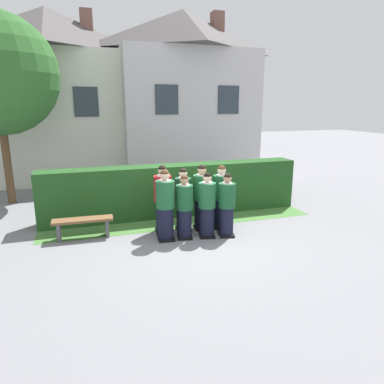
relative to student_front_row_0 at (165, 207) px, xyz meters
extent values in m
plane|color=slate|center=(0.72, -0.09, -0.80)|extent=(60.00, 60.00, 0.00)
cylinder|color=black|center=(0.00, 0.00, -0.41)|extent=(0.37, 0.37, 0.77)
cube|color=black|center=(0.00, 0.00, -0.78)|extent=(0.44, 0.52, 0.05)
cylinder|color=#1E5B33|center=(0.00, 0.00, 0.29)|extent=(0.44, 0.44, 0.64)
cylinder|color=white|center=(0.00, 0.00, 0.62)|extent=(0.27, 0.27, 0.03)
cube|color=navy|center=(0.02, 0.21, 0.42)|extent=(0.04, 0.02, 0.28)
sphere|color=beige|center=(0.00, 0.00, 0.74)|extent=(0.22, 0.22, 0.22)
sphere|color=#472D19|center=(0.00, 0.00, 0.78)|extent=(0.20, 0.20, 0.20)
cylinder|color=black|center=(0.45, -0.04, -0.45)|extent=(0.34, 0.34, 0.71)
cube|color=black|center=(0.45, -0.04, -0.78)|extent=(0.44, 0.51, 0.05)
cylinder|color=#19512D|center=(0.45, -0.04, 0.19)|extent=(0.40, 0.40, 0.58)
cylinder|color=white|center=(0.45, -0.04, 0.49)|extent=(0.25, 0.25, 0.03)
cube|color=#236038|center=(0.50, 0.15, 0.31)|extent=(0.04, 0.02, 0.26)
sphere|color=tan|center=(0.45, -0.04, 0.61)|extent=(0.20, 0.20, 0.20)
sphere|color=#472D19|center=(0.45, -0.04, 0.64)|extent=(0.18, 0.18, 0.18)
cube|color=white|center=(0.51, 0.22, 0.11)|extent=(0.15, 0.04, 0.20)
cylinder|color=black|center=(0.99, -0.12, -0.44)|extent=(0.35, 0.35, 0.72)
cube|color=black|center=(0.99, -0.12, -0.78)|extent=(0.45, 0.52, 0.05)
cylinder|color=#1E5B33|center=(0.99, -0.12, 0.22)|extent=(0.41, 0.41, 0.60)
cylinder|color=white|center=(0.99, -0.12, 0.53)|extent=(0.25, 0.25, 0.03)
cube|color=gold|center=(1.03, 0.07, 0.34)|extent=(0.04, 0.02, 0.26)
sphere|color=beige|center=(0.99, -0.12, 0.64)|extent=(0.20, 0.20, 0.20)
sphere|color=black|center=(0.99, -0.12, 0.68)|extent=(0.19, 0.19, 0.19)
cube|color=white|center=(1.05, 0.14, 0.13)|extent=(0.15, 0.04, 0.20)
cylinder|color=black|center=(1.46, -0.21, -0.45)|extent=(0.34, 0.34, 0.71)
cube|color=black|center=(1.46, -0.21, -0.78)|extent=(0.45, 0.51, 0.05)
cylinder|color=#19512D|center=(1.46, -0.21, 0.20)|extent=(0.40, 0.40, 0.59)
cylinder|color=white|center=(1.46, -0.21, 0.50)|extent=(0.25, 0.25, 0.03)
cube|color=#236038|center=(1.50, -0.03, 0.32)|extent=(0.04, 0.02, 0.26)
sphere|color=tan|center=(1.46, -0.21, 0.62)|extent=(0.20, 0.20, 0.20)
sphere|color=black|center=(1.46, -0.21, 0.65)|extent=(0.18, 0.18, 0.18)
cylinder|color=black|center=(0.08, 0.58, -0.42)|extent=(0.37, 0.37, 0.77)
cube|color=black|center=(0.08, 0.58, -0.78)|extent=(0.46, 0.54, 0.05)
cylinder|color=#AD191E|center=(0.08, 0.58, 0.29)|extent=(0.44, 0.44, 0.64)
cylinder|color=white|center=(0.08, 0.58, 0.62)|extent=(0.27, 0.27, 0.03)
cube|color=navy|center=(0.11, 0.79, 0.42)|extent=(0.04, 0.02, 0.28)
sphere|color=tan|center=(0.08, 0.58, 0.74)|extent=(0.22, 0.22, 0.22)
sphere|color=black|center=(0.08, 0.58, 0.78)|extent=(0.20, 0.20, 0.20)
cylinder|color=black|center=(0.59, 0.51, -0.44)|extent=(0.35, 0.35, 0.73)
cube|color=black|center=(0.59, 0.51, -0.78)|extent=(0.42, 0.50, 0.05)
cylinder|color=#144728|center=(0.59, 0.51, 0.23)|extent=(0.41, 0.41, 0.60)
cylinder|color=white|center=(0.59, 0.51, 0.54)|extent=(0.26, 0.26, 0.03)
cube|color=gold|center=(0.61, 0.71, 0.35)|extent=(0.04, 0.02, 0.27)
sphere|color=beige|center=(0.59, 0.51, 0.66)|extent=(0.21, 0.21, 0.21)
sphere|color=black|center=(0.59, 0.51, 0.69)|extent=(0.19, 0.19, 0.19)
cylinder|color=black|center=(1.06, 0.45, -0.42)|extent=(0.37, 0.37, 0.76)
cube|color=black|center=(1.06, 0.45, -0.78)|extent=(0.44, 0.52, 0.05)
cylinder|color=#1E5B33|center=(1.06, 0.45, 0.28)|extent=(0.43, 0.43, 0.63)
cylinder|color=white|center=(1.06, 0.45, 0.60)|extent=(0.27, 0.27, 0.03)
cube|color=gold|center=(1.08, 0.66, 0.40)|extent=(0.04, 0.02, 0.28)
sphere|color=tan|center=(1.06, 0.45, 0.72)|extent=(0.22, 0.22, 0.22)
sphere|color=black|center=(1.06, 0.45, 0.76)|extent=(0.20, 0.20, 0.20)
cylinder|color=black|center=(1.56, 0.38, -0.43)|extent=(0.36, 0.36, 0.75)
cube|color=black|center=(1.56, 0.38, -0.78)|extent=(0.47, 0.54, 0.05)
cylinder|color=#19512D|center=(1.56, 0.38, 0.26)|extent=(0.42, 0.42, 0.62)
cylinder|color=white|center=(1.56, 0.38, 0.58)|extent=(0.26, 0.26, 0.03)
cube|color=#236038|center=(1.60, 0.57, 0.38)|extent=(0.04, 0.02, 0.27)
sphere|color=beige|center=(1.56, 0.38, 0.70)|extent=(0.21, 0.21, 0.21)
sphere|color=#472D19|center=(1.56, 0.38, 0.73)|extent=(0.20, 0.20, 0.20)
cube|color=#214C1E|center=(0.72, 1.81, -0.07)|extent=(7.37, 0.70, 1.46)
cube|color=silver|center=(2.78, 7.76, 1.86)|extent=(5.67, 4.07, 5.32)
pyramid|color=#514C4C|center=(2.78, 7.76, 5.36)|extent=(6.01, 4.31, 1.70)
cube|color=brown|center=(4.34, 7.76, 5.45)|extent=(0.50, 0.50, 1.53)
cube|color=#2D3842|center=(1.50, 5.71, 2.49)|extent=(0.90, 0.04, 1.10)
cube|color=#2D3842|center=(4.05, 5.71, 2.49)|extent=(0.90, 0.04, 1.10)
cube|color=silver|center=(-2.72, 8.66, 1.79)|extent=(5.78, 4.08, 5.18)
pyramid|color=#514C4C|center=(-2.72, 8.66, 5.25)|extent=(6.13, 4.33, 1.73)
cube|color=brown|center=(-1.13, 8.66, 5.34)|extent=(0.50, 0.50, 1.56)
cube|color=#2D3842|center=(-4.02, 6.60, 2.41)|extent=(0.90, 0.04, 1.10)
cube|color=#2D3842|center=(-1.42, 6.60, 2.41)|extent=(0.90, 0.04, 1.10)
cylinder|color=brown|center=(-4.01, 4.67, 0.34)|extent=(0.24, 0.24, 2.28)
cube|color=brown|center=(-1.85, 0.68, -0.35)|extent=(1.41, 0.41, 0.06)
cube|color=#4C4C51|center=(-2.40, 0.70, -0.59)|extent=(0.09, 0.32, 0.42)
cube|color=#4C4C51|center=(-1.30, 0.66, -0.59)|extent=(0.09, 0.32, 0.42)
cube|color=#477A38|center=(0.72, 1.01, -0.80)|extent=(7.37, 0.90, 0.01)
camera|label=1|loc=(-1.82, -7.59, 2.29)|focal=32.61mm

